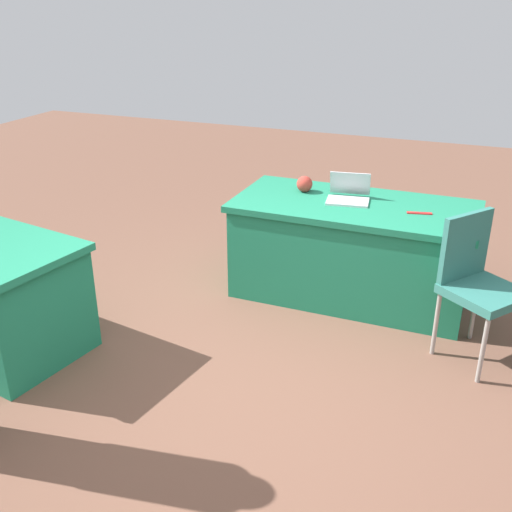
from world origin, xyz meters
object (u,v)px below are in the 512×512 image
table_foreground (352,249)px  scissors_red (419,213)px  laptop_silver (348,196)px  yarn_ball (305,184)px  chair_tucked_left (477,279)px

table_foreground → scissors_red: scissors_red is taller
laptop_silver → yarn_ball: (0.38, -0.09, 0.03)m
yarn_ball → table_foreground: bearing=162.9°
chair_tucked_left → yarn_ball: chair_tucked_left is taller
laptop_silver → yarn_ball: 0.39m
laptop_silver → chair_tucked_left: bearing=139.8°
yarn_ball → scissors_red: 0.96m
table_foreground → scissors_red: bearing=173.8°
table_foreground → laptop_silver: (0.07, -0.05, 0.42)m
table_foreground → laptop_silver: size_ratio=5.25×
laptop_silver → yarn_ball: laptop_silver is taller
laptop_silver → scissors_red: laptop_silver is taller
table_foreground → chair_tucked_left: bearing=148.2°
chair_tucked_left → scissors_red: 0.73m
laptop_silver → scissors_red: size_ratio=1.97×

